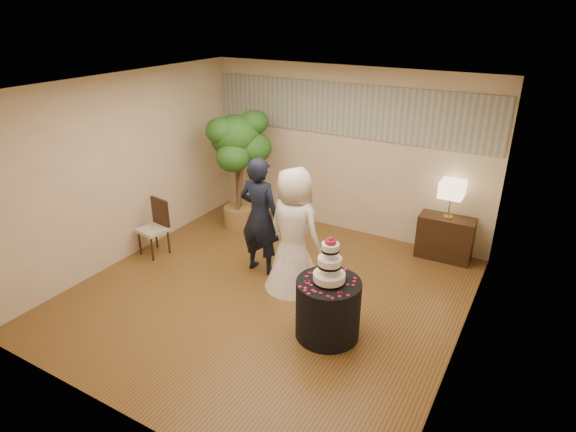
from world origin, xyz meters
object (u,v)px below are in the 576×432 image
Objects in this scene: cake_table at (328,309)px; wedding_cake at (330,260)px; side_chair at (152,228)px; bride at (294,230)px; ficus_tree at (238,170)px; console at (445,238)px; groom at (260,216)px; table_lamp at (451,200)px.

wedding_cake reaches higher than cake_table.
side_chair is (-3.28, 0.49, 0.08)m from cake_table.
bride is 3.01× the size of wedding_cake.
side_chair is (-0.56, -1.56, -0.61)m from ficus_tree.
console is (0.75, 2.65, -0.02)m from cake_table.
side_chair is (-1.74, -0.42, -0.43)m from groom.
side_chair is (-3.28, 0.49, -0.58)m from wedding_cake.
console is 0.93× the size of side_chair.
side_chair is at bearing -153.55° from console.
ficus_tree is (-3.47, -0.60, 0.71)m from console.
groom is at bearing -43.82° from ficus_tree.
wedding_cake is at bearing 90.00° from cake_table.
groom is at bearing 149.28° from cake_table.
cake_table is at bearing -37.00° from ficus_tree.
ficus_tree is 1.77m from side_chair.
groom reaches higher than console.
bride is at bearing 167.76° from groom.
groom is 3.02× the size of wedding_cake.
bride is at bearing -34.98° from ficus_tree.
ficus_tree reaches higher than table_lamp.
bride is 2.55m from console.
ficus_tree reaches higher than side_chair.
side_chair is at bearing -109.61° from ficus_tree.
cake_table is 1.32× the size of wedding_cake.
side_chair is at bearing 171.53° from cake_table.
wedding_cake is (0.00, 0.00, 0.66)m from cake_table.
bride is (0.64, -0.14, -0.00)m from groom.
cake_table is 2.82m from table_lamp.
groom is at bearing -1.37° from bride.
bride is at bearing 139.16° from cake_table.
groom is 3.04× the size of table_lamp.
table_lamp is 0.65× the size of side_chair.
bride reaches higher than wedding_cake.
groom is 2.87m from table_lamp.
groom reaches higher than table_lamp.
cake_table is at bearing -90.00° from wedding_cake.
side_chair is at bearing 17.73° from bride.
table_lamp is (0.75, 2.65, 0.61)m from cake_table.
bride is 1.95× the size of side_chair.
cake_table reaches higher than console.
cake_table is 2.75m from console.
wedding_cake reaches higher than side_chair.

